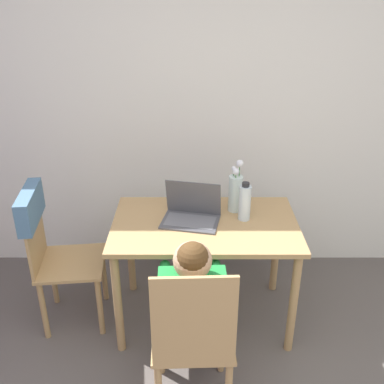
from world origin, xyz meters
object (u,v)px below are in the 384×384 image
(chair_occupied, at_px, (194,339))
(person_seated, at_px, (194,298))
(chair_spare, at_px, (49,237))
(laptop, at_px, (193,212))
(flower_vase, at_px, (237,191))
(water_bottle, at_px, (247,202))

(chair_occupied, distance_m, person_seated, 0.19)
(chair_occupied, height_order, chair_spare, chair_spare)
(laptop, relative_size, flower_vase, 1.11)
(laptop, xyz_separation_m, flower_vase, (0.27, 0.12, 0.08))
(laptop, bearing_deg, water_bottle, 13.24)
(person_seated, bearing_deg, flower_vase, -112.05)
(flower_vase, height_order, water_bottle, flower_vase)
(chair_spare, distance_m, water_bottle, 1.21)
(chair_occupied, distance_m, flower_vase, 0.98)
(laptop, relative_size, water_bottle, 1.55)
(water_bottle, bearing_deg, laptop, -178.49)
(chair_spare, relative_size, person_seated, 0.96)
(chair_occupied, relative_size, flower_vase, 2.75)
(person_seated, bearing_deg, chair_spare, -34.72)
(person_seated, xyz_separation_m, water_bottle, (0.32, 0.63, 0.21))
(water_bottle, bearing_deg, flower_vase, 111.77)
(chair_spare, xyz_separation_m, laptop, (0.88, 0.06, 0.15))
(chair_spare, relative_size, flower_vase, 2.78)
(chair_spare, bearing_deg, person_seated, -128.71)
(chair_spare, distance_m, person_seated, 1.04)
(laptop, bearing_deg, person_seated, -77.99)
(flower_vase, bearing_deg, chair_occupied, -107.03)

